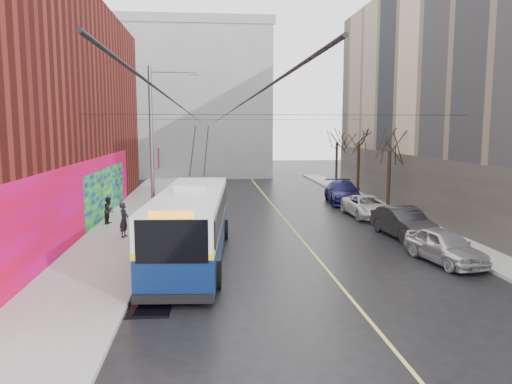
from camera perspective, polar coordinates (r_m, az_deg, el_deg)
ground at (r=18.23m, az=5.42°, el=-11.29°), size 140.00×140.00×0.00m
sidewalk_left at (r=29.88m, az=-14.44°, el=-3.92°), size 4.00×60.00×0.15m
sidewalk_right at (r=31.98m, az=17.29°, el=-3.28°), size 2.00×60.00×0.15m
lane_line at (r=31.86m, az=3.30°, el=-3.13°), size 0.12×50.00×0.01m
building_far at (r=62.07m, az=-8.11°, el=10.31°), size 20.50×12.10×18.00m
streetlight_pole at (r=27.10m, az=-11.51°, el=5.19°), size 2.65×0.60×9.00m
catenary_wires at (r=31.72m, az=-4.13°, el=8.16°), size 18.00×60.00×0.22m
tree_near at (r=35.18m, az=15.08°, el=5.78°), size 3.20×3.20×6.40m
tree_mid at (r=41.80m, az=11.71°, el=6.49°), size 3.20×3.20×6.68m
tree_far at (r=48.54m, az=9.26°, el=6.53°), size 3.20×3.20×6.57m
puddle at (r=17.46m, az=-13.17°, el=-12.30°), size 2.17×2.79×0.01m
pigeons_flying at (r=27.28m, az=-4.35°, el=10.05°), size 4.42×2.85×1.72m
trolleybus at (r=22.16m, az=-7.38°, el=-3.54°), size 3.57×12.60×5.91m
parked_car_a at (r=23.12m, az=20.79°, el=-5.80°), size 2.40×4.55×1.48m
parked_car_b at (r=27.71m, az=16.51°, el=-3.37°), size 2.19×4.96×1.58m
parked_car_c at (r=33.41m, az=12.57°, el=-1.61°), size 2.44×5.02×1.38m
parked_car_d at (r=38.94m, az=9.91°, el=-0.05°), size 2.88×5.96×1.67m
following_car at (r=33.76m, az=-6.84°, el=-1.15°), size 2.44×5.04×1.66m
pedestrian_a at (r=26.80m, az=-14.85°, el=-3.09°), size 0.56×0.74×1.82m
pedestrian_b at (r=30.75m, az=-16.43°, el=-2.02°), size 0.73×0.87×1.59m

